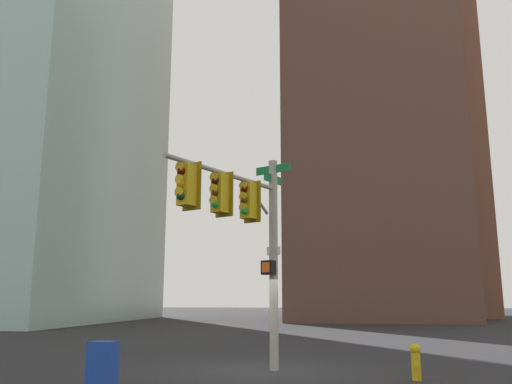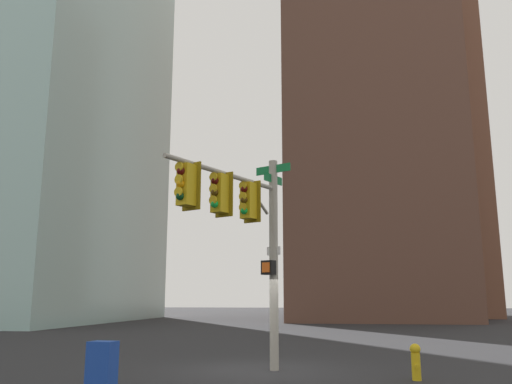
{
  "view_description": "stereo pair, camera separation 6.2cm",
  "coord_description": "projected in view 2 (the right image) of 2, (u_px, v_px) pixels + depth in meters",
  "views": [
    {
      "loc": [
        15.31,
        2.29,
        1.97
      ],
      "look_at": [
        0.83,
        0.04,
        4.91
      ],
      "focal_mm": 37.19,
      "sensor_mm": 36.0,
      "label": 1
    },
    {
      "loc": [
        15.3,
        2.35,
        1.97
      ],
      "look_at": [
        0.83,
        0.04,
        4.91
      ],
      "focal_mm": 37.19,
      "sensor_mm": 36.0,
      "label": 2
    }
  ],
  "objects": [
    {
      "name": "newspaper_box",
      "position": [
        102.0,
        366.0,
        11.44
      ],
      "size": [
        0.49,
        0.6,
        1.05
      ],
      "primitive_type": "cube",
      "rotation": [
        0.0,
        0.0,
        -0.09
      ],
      "color": "#193FA5",
      "rests_on": "ground_plane"
    },
    {
      "name": "building_brick_midblock",
      "position": [
        367.0,
        126.0,
        55.56
      ],
      "size": [
        22.09,
        15.49,
        39.34
      ],
      "primitive_type": "cube",
      "color": "brown",
      "rests_on": "ground_plane"
    },
    {
      "name": "building_brick_farside",
      "position": [
        403.0,
        122.0,
        64.27
      ],
      "size": [
        17.37,
        14.81,
        45.99
      ],
      "primitive_type": "cube",
      "color": "brown",
      "rests_on": "ground_plane"
    },
    {
      "name": "building_brick_nearside",
      "position": [
        2.0,
        116.0,
        50.53
      ],
      "size": [
        25.97,
        14.17,
        38.09
      ],
      "primitive_type": "cube",
      "color": "brown",
      "rests_on": "ground_plane"
    },
    {
      "name": "fire_hydrant",
      "position": [
        416.0,
        360.0,
        12.99
      ],
      "size": [
        0.34,
        0.26,
        0.87
      ],
      "color": "gold",
      "rests_on": "ground_plane"
    },
    {
      "name": "signal_pole_assembly",
      "position": [
        245.0,
        222.0,
        14.33
      ],
      "size": [
        4.58,
        2.57,
        6.0
      ],
      "rotation": [
        0.0,
        0.0,
        5.84
      ],
      "color": "#9E998C",
      "rests_on": "ground_plane"
    },
    {
      "name": "ground_plane",
      "position": [
        259.0,
        370.0,
        14.79
      ],
      "size": [
        200.0,
        200.0,
        0.0
      ],
      "primitive_type": "plane",
      "color": "#262628"
    }
  ]
}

